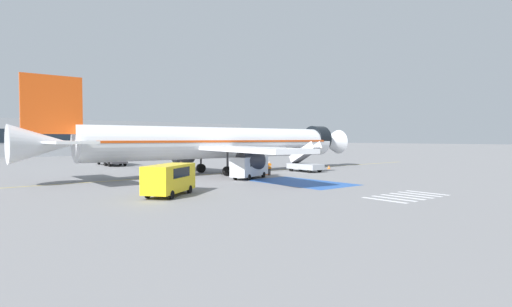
{
  "coord_description": "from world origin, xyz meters",
  "views": [
    {
      "loc": [
        -28.96,
        -40.64,
        4.36
      ],
      "look_at": [
        1.12,
        -3.59,
        2.56
      ],
      "focal_mm": 28.0,
      "sensor_mm": 36.0,
      "label": 1
    }
  ],
  "objects_px": {
    "service_van_1": "(169,177)",
    "ground_crew_1": "(181,169)",
    "fuel_tanker": "(112,154)",
    "traffic_cone_1": "(267,172)",
    "airliner": "(221,143)",
    "traffic_cone_0": "(329,167)",
    "ground_crew_2": "(269,168)",
    "ground_crew_0": "(159,171)",
    "boarding_stairs_forward": "(305,164)",
    "terminal_building": "(43,138)",
    "service_van_0": "(250,166)"
  },
  "relations": [
    {
      "from": "ground_crew_2",
      "to": "traffic_cone_0",
      "type": "relative_size",
      "value": 3.22
    },
    {
      "from": "ground_crew_0",
      "to": "fuel_tanker",
      "type": "bearing_deg",
      "value": -7.34
    },
    {
      "from": "boarding_stairs_forward",
      "to": "ground_crew_0",
      "type": "relative_size",
      "value": 2.99
    },
    {
      "from": "traffic_cone_1",
      "to": "boarding_stairs_forward",
      "type": "bearing_deg",
      "value": 2.88
    },
    {
      "from": "ground_crew_2",
      "to": "terminal_building",
      "type": "distance_m",
      "value": 77.05
    },
    {
      "from": "fuel_tanker",
      "to": "ground_crew_0",
      "type": "relative_size",
      "value": 5.19
    },
    {
      "from": "ground_crew_0",
      "to": "traffic_cone_1",
      "type": "height_order",
      "value": "ground_crew_0"
    },
    {
      "from": "fuel_tanker",
      "to": "service_van_1",
      "type": "height_order",
      "value": "fuel_tanker"
    },
    {
      "from": "fuel_tanker",
      "to": "ground_crew_1",
      "type": "xyz_separation_m",
      "value": [
        -1.82,
        -26.58,
        -0.69
      ]
    },
    {
      "from": "traffic_cone_1",
      "to": "ground_crew_1",
      "type": "bearing_deg",
      "value": 168.16
    },
    {
      "from": "service_van_1",
      "to": "traffic_cone_0",
      "type": "height_order",
      "value": "service_van_1"
    },
    {
      "from": "airliner",
      "to": "ground_crew_2",
      "type": "xyz_separation_m",
      "value": [
        3.18,
        -5.55,
        -2.88
      ]
    },
    {
      "from": "airliner",
      "to": "traffic_cone_0",
      "type": "relative_size",
      "value": 88.96
    },
    {
      "from": "service_van_0",
      "to": "fuel_tanker",
      "type": "bearing_deg",
      "value": -15.39
    },
    {
      "from": "service_van_1",
      "to": "traffic_cone_1",
      "type": "bearing_deg",
      "value": 79.24
    },
    {
      "from": "ground_crew_0",
      "to": "terminal_building",
      "type": "height_order",
      "value": "terminal_building"
    },
    {
      "from": "airliner",
      "to": "terminal_building",
      "type": "xyz_separation_m",
      "value": [
        -5.94,
        70.87,
        0.73
      ]
    },
    {
      "from": "service_van_0",
      "to": "ground_crew_1",
      "type": "bearing_deg",
      "value": 31.09
    },
    {
      "from": "service_van_1",
      "to": "ground_crew_1",
      "type": "height_order",
      "value": "service_van_1"
    },
    {
      "from": "service_van_1",
      "to": "terminal_building",
      "type": "distance_m",
      "value": 84.66
    },
    {
      "from": "service_van_0",
      "to": "ground_crew_0",
      "type": "bearing_deg",
      "value": 42.6
    },
    {
      "from": "fuel_tanker",
      "to": "traffic_cone_1",
      "type": "bearing_deg",
      "value": -69.81
    },
    {
      "from": "ground_crew_2",
      "to": "traffic_cone_1",
      "type": "height_order",
      "value": "ground_crew_2"
    },
    {
      "from": "terminal_building",
      "to": "boarding_stairs_forward",
      "type": "bearing_deg",
      "value": -77.89
    },
    {
      "from": "ground_crew_1",
      "to": "terminal_building",
      "type": "distance_m",
      "value": 73.65
    },
    {
      "from": "fuel_tanker",
      "to": "airliner",
      "type": "bearing_deg",
      "value": -74.34
    },
    {
      "from": "airliner",
      "to": "ground_crew_0",
      "type": "bearing_deg",
      "value": -72.03
    },
    {
      "from": "boarding_stairs_forward",
      "to": "terminal_building",
      "type": "relative_size",
      "value": 0.05
    },
    {
      "from": "fuel_tanker",
      "to": "terminal_building",
      "type": "xyz_separation_m",
      "value": [
        -0.8,
        46.98,
        2.76
      ]
    },
    {
      "from": "fuel_tanker",
      "to": "ground_crew_2",
      "type": "relative_size",
      "value": 5.59
    },
    {
      "from": "traffic_cone_0",
      "to": "terminal_building",
      "type": "distance_m",
      "value": 77.59
    },
    {
      "from": "fuel_tanker",
      "to": "service_van_1",
      "type": "bearing_deg",
      "value": -99.44
    },
    {
      "from": "fuel_tanker",
      "to": "ground_crew_1",
      "type": "bearing_deg",
      "value": -90.4
    },
    {
      "from": "airliner",
      "to": "traffic_cone_1",
      "type": "relative_size",
      "value": 74.92
    },
    {
      "from": "traffic_cone_0",
      "to": "ground_crew_2",
      "type": "bearing_deg",
      "value": -170.32
    },
    {
      "from": "ground_crew_0",
      "to": "ground_crew_1",
      "type": "height_order",
      "value": "ground_crew_1"
    },
    {
      "from": "ground_crew_2",
      "to": "traffic_cone_1",
      "type": "distance_m",
      "value": 0.97
    },
    {
      "from": "service_van_1",
      "to": "ground_crew_0",
      "type": "xyz_separation_m",
      "value": [
        4.0,
        10.31,
        -0.4
      ]
    },
    {
      "from": "service_van_1",
      "to": "ground_crew_1",
      "type": "relative_size",
      "value": 2.89
    },
    {
      "from": "boarding_stairs_forward",
      "to": "traffic_cone_0",
      "type": "relative_size",
      "value": 10.38
    },
    {
      "from": "service_van_0",
      "to": "service_van_1",
      "type": "distance_m",
      "value": 14.26
    },
    {
      "from": "fuel_tanker",
      "to": "ground_crew_0",
      "type": "height_order",
      "value": "fuel_tanker"
    },
    {
      "from": "service_van_0",
      "to": "ground_crew_2",
      "type": "xyz_separation_m",
      "value": [
        4.12,
        1.47,
        -0.48
      ]
    },
    {
      "from": "fuel_tanker",
      "to": "terminal_building",
      "type": "distance_m",
      "value": 47.07
    },
    {
      "from": "boarding_stairs_forward",
      "to": "service_van_0",
      "type": "relative_size",
      "value": 0.92
    },
    {
      "from": "airliner",
      "to": "service_van_0",
      "type": "distance_m",
      "value": 7.48
    },
    {
      "from": "ground_crew_0",
      "to": "traffic_cone_0",
      "type": "xyz_separation_m",
      "value": [
        26.2,
        -0.21,
        -0.76
      ]
    },
    {
      "from": "terminal_building",
      "to": "traffic_cone_0",
      "type": "bearing_deg",
      "value": -73.17
    },
    {
      "from": "traffic_cone_1",
      "to": "service_van_0",
      "type": "bearing_deg",
      "value": -154.05
    },
    {
      "from": "fuel_tanker",
      "to": "ground_crew_1",
      "type": "relative_size",
      "value": 4.85
    }
  ]
}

